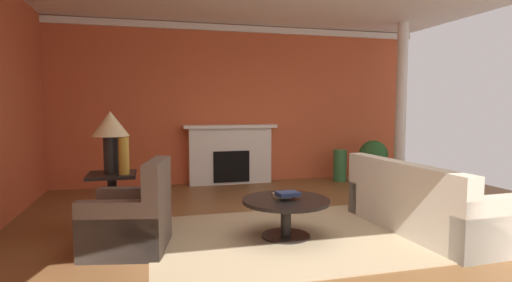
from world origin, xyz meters
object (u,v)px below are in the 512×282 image
at_px(table_lamp, 111,130).
at_px(potted_plant, 373,157).
at_px(coffee_table, 286,209).
at_px(vase_on_side_table, 124,156).
at_px(vase_tall_corner, 340,165).
at_px(fireplace, 230,156).
at_px(sofa, 423,207).
at_px(armchair_near_window, 131,221).
at_px(side_table, 113,198).

height_order(table_lamp, potted_plant, table_lamp).
bearing_deg(coffee_table, vase_on_side_table, 158.98).
bearing_deg(vase_tall_corner, vase_on_side_table, -148.92).
xyz_separation_m(coffee_table, vase_on_side_table, (-1.79, 0.69, 0.59)).
relative_size(fireplace, potted_plant, 2.16).
bearing_deg(potted_plant, sofa, -110.47).
bearing_deg(coffee_table, vase_tall_corner, 54.50).
height_order(fireplace, potted_plant, fireplace).
xyz_separation_m(fireplace, potted_plant, (2.79, -0.56, -0.05)).
bearing_deg(armchair_near_window, potted_plant, 32.01).
xyz_separation_m(armchair_near_window, potted_plant, (4.51, 2.82, 0.19)).
height_order(armchair_near_window, vase_on_side_table, vase_on_side_table).
distance_m(vase_tall_corner, potted_plant, 0.68).
relative_size(side_table, vase_tall_corner, 1.10).
height_order(coffee_table, table_lamp, table_lamp).
bearing_deg(fireplace, coffee_table, -90.39).
bearing_deg(vase_tall_corner, sofa, -99.22).
height_order(sofa, coffee_table, sofa).
bearing_deg(armchair_near_window, vase_on_side_table, 98.20).
xyz_separation_m(armchair_near_window, vase_tall_corner, (3.91, 3.08, 0.01)).
bearing_deg(vase_on_side_table, side_table, 141.34).
relative_size(sofa, coffee_table, 2.14).
xyz_separation_m(sofa, coffee_table, (-1.68, 0.19, 0.04)).
bearing_deg(sofa, side_table, 164.54).
height_order(armchair_near_window, table_lamp, table_lamp).
xyz_separation_m(side_table, vase_on_side_table, (0.15, -0.12, 0.52)).
relative_size(armchair_near_window, table_lamp, 1.27).
distance_m(sofa, side_table, 3.76).
xyz_separation_m(sofa, vase_on_side_table, (-3.47, 0.88, 0.62)).
bearing_deg(armchair_near_window, side_table, 107.43).
height_order(fireplace, armchair_near_window, fireplace).
bearing_deg(sofa, fireplace, 114.73).
xyz_separation_m(armchair_near_window, side_table, (-0.25, 0.78, 0.09)).
height_order(table_lamp, vase_on_side_table, table_lamp).
height_order(armchair_near_window, side_table, armchair_near_window).
bearing_deg(sofa, vase_on_side_table, 165.75).
relative_size(coffee_table, table_lamp, 1.33).
bearing_deg(potted_plant, table_lamp, -156.80).
distance_m(sofa, potted_plant, 3.25).
distance_m(armchair_near_window, side_table, 0.82).
distance_m(side_table, vase_tall_corner, 4.75).
height_order(sofa, armchair_near_window, armchair_near_window).
bearing_deg(table_lamp, armchair_near_window, -72.57).
xyz_separation_m(fireplace, table_lamp, (-1.96, -2.59, 0.68)).
bearing_deg(coffee_table, fireplace, 89.61).
distance_m(fireplace, coffee_table, 3.41).
bearing_deg(side_table, vase_tall_corner, 28.91).
height_order(fireplace, vase_tall_corner, fireplace).
height_order(sofa, vase_on_side_table, vase_on_side_table).
relative_size(fireplace, sofa, 0.84).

